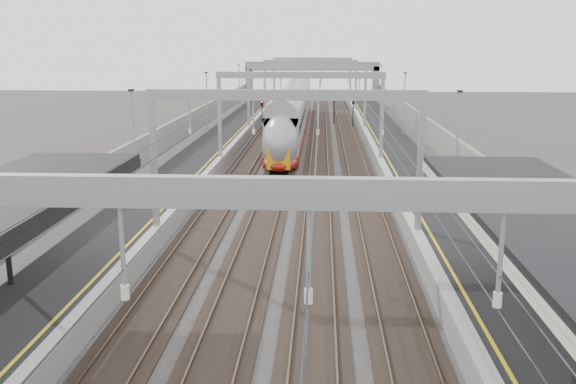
# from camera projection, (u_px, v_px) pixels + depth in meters

# --- Properties ---
(platform_left) EXTENTS (4.00, 120.00, 1.00)m
(platform_left) POSITION_uv_depth(u_px,v_px,m) (206.00, 156.00, 53.81)
(platform_left) COLOR black
(platform_left) RESTS_ON ground
(platform_right) EXTENTS (4.00, 120.00, 1.00)m
(platform_right) POSITION_uv_depth(u_px,v_px,m) (398.00, 158.00, 52.99)
(platform_right) COLOR black
(platform_right) RESTS_ON ground
(tracks) EXTENTS (11.40, 140.00, 0.20)m
(tracks) POSITION_uv_depth(u_px,v_px,m) (301.00, 162.00, 53.50)
(tracks) COLOR black
(tracks) RESTS_ON ground
(overhead_line) EXTENTS (13.00, 140.00, 6.60)m
(overhead_line) POSITION_uv_depth(u_px,v_px,m) (304.00, 84.00, 58.58)
(overhead_line) COLOR #909499
(overhead_line) RESTS_ON platform_left
(overbridge) EXTENTS (22.00, 2.20, 6.90)m
(overbridge) POSITION_uv_depth(u_px,v_px,m) (312.00, 72.00, 105.85)
(overbridge) COLOR slate
(overbridge) RESTS_ON ground
(wall_left) EXTENTS (0.30, 120.00, 3.20)m
(wall_left) POSITION_uv_depth(u_px,v_px,m) (168.00, 143.00, 53.73)
(wall_left) COLOR slate
(wall_left) RESTS_ON ground
(wall_right) EXTENTS (0.30, 120.00, 3.20)m
(wall_right) POSITION_uv_depth(u_px,v_px,m) (438.00, 145.00, 52.58)
(wall_right) COLOR slate
(wall_right) RESTS_ON ground
(train) EXTENTS (2.78, 50.64, 4.39)m
(train) POSITION_uv_depth(u_px,v_px,m) (293.00, 115.00, 70.12)
(train) COLOR maroon
(train) RESTS_ON ground
(signal_green) EXTENTS (0.32, 0.32, 3.48)m
(signal_green) POSITION_uv_depth(u_px,v_px,m) (262.00, 109.00, 73.68)
(signal_green) COLOR black
(signal_green) RESTS_ON ground
(signal_red_near) EXTENTS (0.32, 0.32, 3.48)m
(signal_red_near) POSITION_uv_depth(u_px,v_px,m) (334.00, 104.00, 80.09)
(signal_red_near) COLOR black
(signal_red_near) RESTS_ON ground
(signal_red_far) EXTENTS (0.32, 0.32, 3.48)m
(signal_red_far) POSITION_uv_depth(u_px,v_px,m) (353.00, 107.00, 76.26)
(signal_red_far) COLOR black
(signal_red_far) RESTS_ON ground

